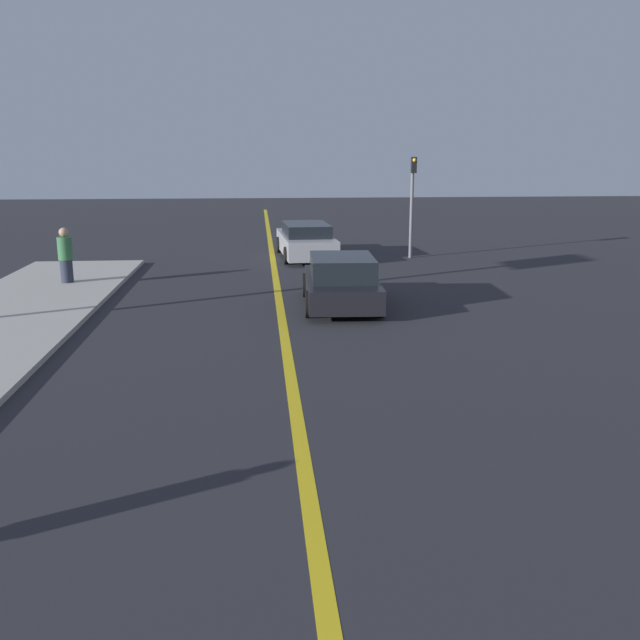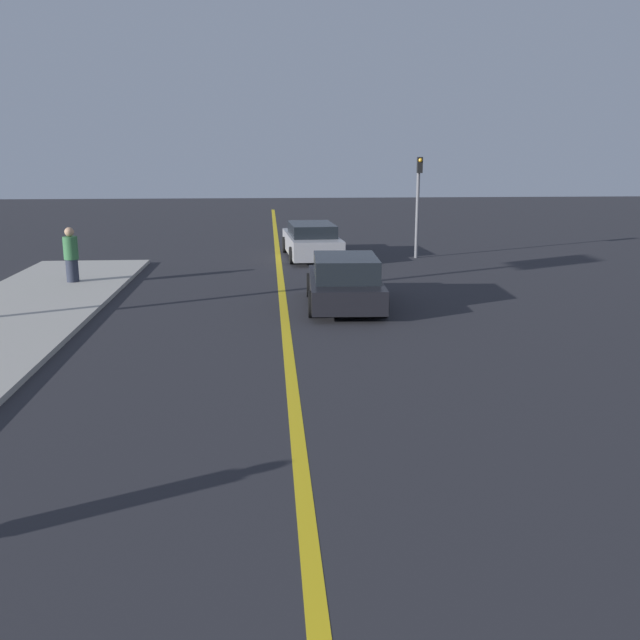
% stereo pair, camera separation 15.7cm
% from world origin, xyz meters
% --- Properties ---
extents(road_center_line, '(0.20, 60.00, 0.01)m').
position_xyz_m(road_center_line, '(0.00, 18.00, 0.00)').
color(road_center_line, gold).
rests_on(road_center_line, ground_plane).
extents(car_near_right_lane, '(1.97, 4.00, 1.28)m').
position_xyz_m(car_near_right_lane, '(1.52, 17.60, 0.61)').
color(car_near_right_lane, black).
rests_on(car_near_right_lane, ground_plane).
extents(car_ahead_center, '(2.05, 4.78, 1.26)m').
position_xyz_m(car_ahead_center, '(1.21, 25.99, 0.62)').
color(car_ahead_center, '#9E9EA3').
rests_on(car_ahead_center, ground_plane).
extents(pedestrian_mid_group, '(0.41, 0.41, 1.56)m').
position_xyz_m(pedestrian_mid_group, '(-5.97, 20.98, 0.89)').
color(pedestrian_mid_group, '#282D3D').
rests_on(pedestrian_mid_group, sidewalk_left).
extents(traffic_light, '(0.18, 0.40, 3.58)m').
position_xyz_m(traffic_light, '(4.99, 25.64, 2.23)').
color(traffic_light, slate).
rests_on(traffic_light, ground_plane).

